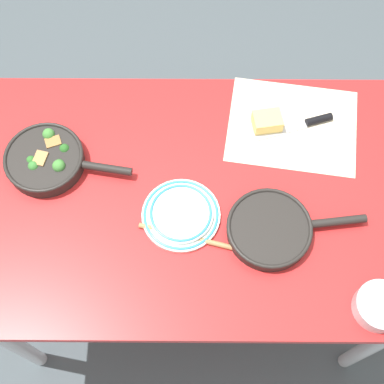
{
  "coord_description": "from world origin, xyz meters",
  "views": [
    {
      "loc": [
        0.0,
        -0.66,
        2.2
      ],
      "look_at": [
        0.0,
        0.0,
        0.8
      ],
      "focal_mm": 50.0,
      "sensor_mm": 36.0,
      "label": 1
    }
  ],
  "objects": [
    {
      "name": "wooden_spoon",
      "position": [
        0.08,
        -0.16,
        0.78
      ],
      "size": [
        0.39,
        0.12,
        0.02
      ],
      "rotation": [
        0.0,
        0.0,
        -0.25
      ],
      "color": "#A87A4C",
      "rests_on": "dining_table_red"
    },
    {
      "name": "skillet_eggs",
      "position": [
        0.22,
        -0.12,
        0.8
      ],
      "size": [
        0.4,
        0.24,
        0.04
      ],
      "rotation": [
        0.0,
        0.0,
        0.12
      ],
      "color": "black",
      "rests_on": "dining_table_red"
    },
    {
      "name": "ground_plane",
      "position": [
        0.0,
        0.0,
        0.0
      ],
      "size": [
        14.0,
        14.0,
        0.0
      ],
      "primitive_type": "plane",
      "color": "#424C51"
    },
    {
      "name": "grater_knife",
      "position": [
        0.34,
        0.24,
        0.78
      ],
      "size": [
        0.26,
        0.1,
        0.02
      ],
      "rotation": [
        0.0,
        0.0,
        3.44
      ],
      "color": "silver",
      "rests_on": "dining_table_red"
    },
    {
      "name": "dining_table_red",
      "position": [
        0.0,
        0.0,
        0.69
      ],
      "size": [
        1.32,
        0.84,
        0.78
      ],
      "color": "red",
      "rests_on": "ground_plane"
    },
    {
      "name": "prep_bowl_steel",
      "position": [
        0.49,
        -0.33,
        0.8
      ],
      "size": [
        0.13,
        0.13,
        0.05
      ],
      "color": "#B7B7BC",
      "rests_on": "dining_table_red"
    },
    {
      "name": "parchment_sheet",
      "position": [
        0.31,
        0.24,
        0.78
      ],
      "size": [
        0.44,
        0.37,
        0.0
      ],
      "color": "beige",
      "rests_on": "dining_table_red"
    },
    {
      "name": "dinner_plate_stack",
      "position": [
        -0.03,
        -0.07,
        0.79
      ],
      "size": [
        0.23,
        0.23,
        0.03
      ],
      "color": "silver",
      "rests_on": "dining_table_red"
    },
    {
      "name": "skillet_broccoli",
      "position": [
        -0.44,
        0.1,
        0.8
      ],
      "size": [
        0.38,
        0.24,
        0.06
      ],
      "rotation": [
        0.0,
        0.0,
        6.12
      ],
      "color": "black",
      "rests_on": "dining_table_red"
    },
    {
      "name": "cheese_block",
      "position": [
        0.23,
        0.24,
        0.8
      ],
      "size": [
        0.1,
        0.08,
        0.05
      ],
      "color": "#EACC66",
      "rests_on": "dining_table_red"
    }
  ]
}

